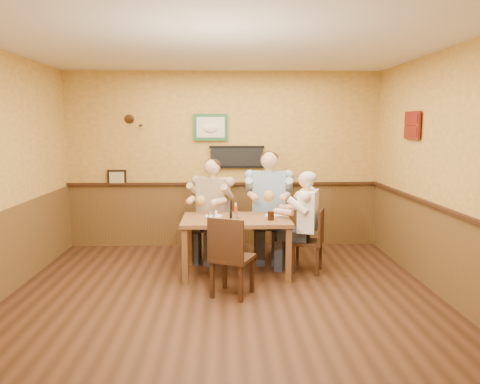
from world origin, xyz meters
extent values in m
plane|color=#311B0E|center=(0.00, 0.00, 0.00)|extent=(5.00, 5.00, 0.00)
cube|color=silver|center=(0.00, 0.00, 2.80)|extent=(5.00, 5.00, 0.02)
cube|color=gold|center=(0.00, 2.50, 1.40)|extent=(5.00, 0.02, 2.80)
cube|color=gold|center=(0.00, -2.50, 1.40)|extent=(5.00, 0.02, 2.80)
cube|color=gold|center=(2.50, 0.00, 1.40)|extent=(0.02, 5.00, 2.80)
cube|color=brown|center=(0.00, 2.48, 0.50)|extent=(5.00, 0.02, 1.00)
cube|color=brown|center=(2.48, 0.00, 0.50)|extent=(0.02, 5.00, 1.00)
cube|color=black|center=(0.22, 2.46, 1.45)|extent=(0.88, 0.03, 0.34)
cube|color=#1F5D2F|center=(-0.20, 2.46, 1.92)|extent=(0.54, 0.03, 0.42)
cube|color=black|center=(-1.70, 2.46, 1.12)|extent=(0.30, 0.03, 0.26)
cube|color=maroon|center=(2.46, 1.05, 1.95)|extent=(0.03, 0.48, 0.36)
cube|color=brown|center=(0.17, 0.98, 0.72)|extent=(1.40, 0.90, 0.05)
cube|color=brown|center=(-0.47, 0.59, 0.35)|extent=(0.07, 0.07, 0.70)
cube|color=brown|center=(0.81, 0.59, 0.35)|extent=(0.07, 0.07, 0.70)
cube|color=brown|center=(-0.47, 1.37, 0.35)|extent=(0.07, 0.07, 0.70)
cube|color=brown|center=(0.81, 1.37, 0.35)|extent=(0.07, 0.07, 0.70)
cylinder|color=white|center=(-0.15, 0.81, 0.81)|extent=(0.10, 0.10, 0.13)
cylinder|color=white|center=(0.16, 0.70, 0.81)|extent=(0.10, 0.10, 0.12)
cylinder|color=black|center=(0.61, 0.83, 0.81)|extent=(0.09, 0.09, 0.11)
cylinder|color=red|center=(0.16, 1.01, 0.84)|extent=(0.06, 0.06, 0.18)
cylinder|color=silver|center=(-0.10, 1.08, 0.79)|extent=(0.04, 0.04, 0.08)
cylinder|color=black|center=(0.10, 0.96, 0.79)|extent=(0.04, 0.04, 0.09)
cylinder|color=silver|center=(-0.13, 1.09, 0.76)|extent=(0.29, 0.29, 0.02)
cylinder|color=white|center=(0.68, 1.11, 0.76)|extent=(0.29, 0.29, 0.02)
camera|label=1|loc=(0.02, -5.01, 1.94)|focal=35.00mm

